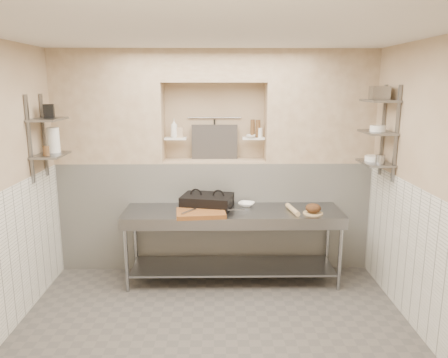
{
  "coord_description": "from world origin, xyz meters",
  "views": [
    {
      "loc": [
        0.04,
        -3.83,
        2.38
      ],
      "look_at": [
        0.11,
        0.9,
        1.35
      ],
      "focal_mm": 35.0,
      "sensor_mm": 36.0,
      "label": 1
    }
  ],
  "objects_px": {
    "bowl_alcove": "(251,136)",
    "jug_left": "(53,140)",
    "cutting_board": "(201,213)",
    "bottle_soap": "(174,128)",
    "mixing_bowl": "(246,204)",
    "bread_loaf": "(313,208)",
    "prep_table": "(233,231)",
    "panini_press": "(207,202)",
    "rolling_pin": "(293,210)"
  },
  "relations": [
    {
      "from": "cutting_board",
      "to": "jug_left",
      "type": "height_order",
      "value": "jug_left"
    },
    {
      "from": "cutting_board",
      "to": "rolling_pin",
      "type": "bearing_deg",
      "value": 5.99
    },
    {
      "from": "prep_table",
      "to": "jug_left",
      "type": "relative_size",
      "value": 9.14
    },
    {
      "from": "mixing_bowl",
      "to": "bread_loaf",
      "type": "xyz_separation_m",
      "value": [
        0.76,
        -0.33,
        0.04
      ]
    },
    {
      "from": "prep_table",
      "to": "bread_loaf",
      "type": "xyz_separation_m",
      "value": [
        0.93,
        -0.14,
        0.33
      ]
    },
    {
      "from": "prep_table",
      "to": "bowl_alcove",
      "type": "height_order",
      "value": "bowl_alcove"
    },
    {
      "from": "panini_press",
      "to": "bottle_soap",
      "type": "xyz_separation_m",
      "value": [
        -0.42,
        0.42,
        0.85
      ]
    },
    {
      "from": "mixing_bowl",
      "to": "jug_left",
      "type": "distance_m",
      "value": 2.39
    },
    {
      "from": "prep_table",
      "to": "bread_loaf",
      "type": "bearing_deg",
      "value": -8.51
    },
    {
      "from": "bottle_soap",
      "to": "bowl_alcove",
      "type": "xyz_separation_m",
      "value": [
        0.98,
        -0.03,
        -0.1
      ]
    },
    {
      "from": "rolling_pin",
      "to": "jug_left",
      "type": "relative_size",
      "value": 1.36
    },
    {
      "from": "rolling_pin",
      "to": "bowl_alcove",
      "type": "bearing_deg",
      "value": 128.51
    },
    {
      "from": "panini_press",
      "to": "bread_loaf",
      "type": "relative_size",
      "value": 3.72
    },
    {
      "from": "mixing_bowl",
      "to": "jug_left",
      "type": "relative_size",
      "value": 0.69
    },
    {
      "from": "cutting_board",
      "to": "rolling_pin",
      "type": "height_order",
      "value": "rolling_pin"
    },
    {
      "from": "bowl_alcove",
      "to": "bottle_soap",
      "type": "bearing_deg",
      "value": 178.3
    },
    {
      "from": "mixing_bowl",
      "to": "bowl_alcove",
      "type": "xyz_separation_m",
      "value": [
        0.07,
        0.32,
        0.81
      ]
    },
    {
      "from": "bread_loaf",
      "to": "bowl_alcove",
      "type": "height_order",
      "value": "bowl_alcove"
    },
    {
      "from": "bread_loaf",
      "to": "bowl_alcove",
      "type": "xyz_separation_m",
      "value": [
        -0.69,
        0.66,
        0.76
      ]
    },
    {
      "from": "cutting_board",
      "to": "mixing_bowl",
      "type": "bearing_deg",
      "value": 34.05
    },
    {
      "from": "mixing_bowl",
      "to": "jug_left",
      "type": "height_order",
      "value": "jug_left"
    },
    {
      "from": "mixing_bowl",
      "to": "bottle_soap",
      "type": "height_order",
      "value": "bottle_soap"
    },
    {
      "from": "cutting_board",
      "to": "bread_loaf",
      "type": "distance_m",
      "value": 1.31
    },
    {
      "from": "bowl_alcove",
      "to": "jug_left",
      "type": "xyz_separation_m",
      "value": [
        -2.3,
        -0.54,
        0.02
      ]
    },
    {
      "from": "prep_table",
      "to": "bottle_soap",
      "type": "distance_m",
      "value": 1.5
    },
    {
      "from": "panini_press",
      "to": "bottle_soap",
      "type": "distance_m",
      "value": 1.04
    },
    {
      "from": "panini_press",
      "to": "bottle_soap",
      "type": "relative_size",
      "value": 2.83
    },
    {
      "from": "rolling_pin",
      "to": "panini_press",
      "type": "bearing_deg",
      "value": 169.5
    },
    {
      "from": "panini_press",
      "to": "cutting_board",
      "type": "distance_m",
      "value": 0.31
    },
    {
      "from": "bowl_alcove",
      "to": "panini_press",
      "type": "bearing_deg",
      "value": -144.47
    },
    {
      "from": "bottle_soap",
      "to": "mixing_bowl",
      "type": "bearing_deg",
      "value": -21.23
    },
    {
      "from": "mixing_bowl",
      "to": "bread_loaf",
      "type": "relative_size",
      "value": 1.09
    },
    {
      "from": "panini_press",
      "to": "mixing_bowl",
      "type": "xyz_separation_m",
      "value": [
        0.48,
        0.07,
        -0.06
      ]
    },
    {
      "from": "prep_table",
      "to": "bowl_alcove",
      "type": "distance_m",
      "value": 1.23
    },
    {
      "from": "prep_table",
      "to": "bread_loaf",
      "type": "distance_m",
      "value": 1.0
    },
    {
      "from": "cutting_board",
      "to": "bread_loaf",
      "type": "bearing_deg",
      "value": 1.73
    },
    {
      "from": "panini_press",
      "to": "jug_left",
      "type": "height_order",
      "value": "jug_left"
    },
    {
      "from": "panini_press",
      "to": "mixing_bowl",
      "type": "distance_m",
      "value": 0.49
    },
    {
      "from": "prep_table",
      "to": "mixing_bowl",
      "type": "xyz_separation_m",
      "value": [
        0.17,
        0.19,
        0.28
      ]
    },
    {
      "from": "prep_table",
      "to": "bottle_soap",
      "type": "height_order",
      "value": "bottle_soap"
    },
    {
      "from": "cutting_board",
      "to": "bottle_soap",
      "type": "distance_m",
      "value": 1.21
    },
    {
      "from": "panini_press",
      "to": "jug_left",
      "type": "distance_m",
      "value": 1.92
    },
    {
      "from": "bowl_alcove",
      "to": "jug_left",
      "type": "bearing_deg",
      "value": -166.78
    },
    {
      "from": "bread_loaf",
      "to": "bowl_alcove",
      "type": "relative_size",
      "value": 1.49
    },
    {
      "from": "bread_loaf",
      "to": "jug_left",
      "type": "height_order",
      "value": "jug_left"
    },
    {
      "from": "prep_table",
      "to": "rolling_pin",
      "type": "distance_m",
      "value": 0.77
    },
    {
      "from": "cutting_board",
      "to": "bowl_alcove",
      "type": "distance_m",
      "value": 1.23
    },
    {
      "from": "prep_table",
      "to": "mixing_bowl",
      "type": "height_order",
      "value": "mixing_bowl"
    },
    {
      "from": "cutting_board",
      "to": "mixing_bowl",
      "type": "xyz_separation_m",
      "value": [
        0.55,
        0.37,
        -0.0
      ]
    },
    {
      "from": "cutting_board",
      "to": "jug_left",
      "type": "relative_size",
      "value": 1.96
    }
  ]
}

